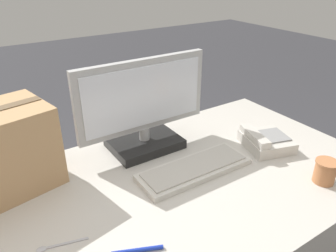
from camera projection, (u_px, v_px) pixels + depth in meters
monitor at (144, 111)px, 1.36m from camera, size 0.58×0.22×0.39m
keyboard at (194, 169)px, 1.26m from camera, size 0.45×0.16×0.03m
desk_phone at (265, 141)px, 1.42m from camera, size 0.23×0.24×0.08m
paper_cup_right at (325, 171)px, 1.19m from camera, size 0.08×0.08×0.09m
spoon at (55, 246)px, 0.94m from camera, size 0.15×0.05×0.00m
pen_marker at (138, 250)px, 0.92m from camera, size 0.14×0.07×0.01m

